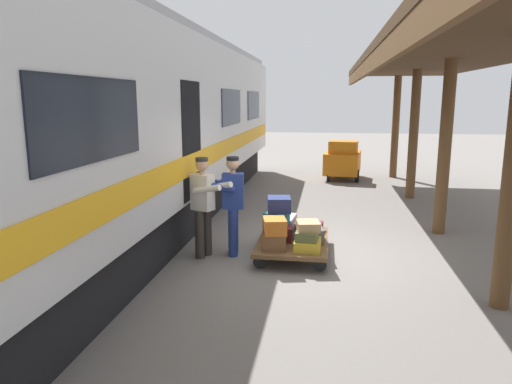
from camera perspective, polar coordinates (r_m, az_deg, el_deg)
The scene contains 18 objects.
ground_plane at distance 8.34m, azimuth 7.12°, elevation -7.50°, with size 60.00×60.00×0.00m, color slate.
platform_canopy at distance 8.23m, azimuth 24.92°, elevation 14.51°, with size 3.20×18.23×3.56m.
train_car at distance 8.79m, azimuth -17.24°, elevation 6.79°, with size 3.02×19.75×4.00m.
luggage_cart at distance 8.23m, azimuth 4.47°, elevation -5.99°, with size 1.19×1.82×0.28m.
suitcase_slate_roller at distance 8.17m, azimuth 6.37°, elevation -4.95°, with size 0.45×0.59×0.24m, color #4C515B.
suitcase_yellow_case at distance 7.70m, azimuth 6.22°, elevation -6.27°, with size 0.42×0.53×0.16m, color gold.
suitcase_burgundy_valise at distance 8.66m, azimuth 6.50°, elevation -4.28°, with size 0.41×0.48×0.17m, color maroon.
suitcase_maroon_trunk at distance 8.20m, azimuth 2.61°, elevation -4.82°, with size 0.49×0.52×0.25m, color maroon.
suitcase_gray_aluminum at distance 8.68m, azimuth 2.96°, elevation -3.81°, with size 0.51×0.61×0.28m, color #9EA0A5.
suitcase_brown_leather at distance 7.72m, azimuth 2.23°, elevation -5.80°, with size 0.38×0.50×0.26m, color brown.
suitcase_teal_softside at distance 8.17m, azimuth 2.49°, elevation -3.17°, with size 0.37×0.39×0.23m, color #1E666B.
suitcase_navy_fabric at distance 8.13m, azimuth 2.79°, elevation -1.50°, with size 0.39×0.43×0.25m, color navy.
suitcase_olive_duffel at distance 7.69m, azimuth 6.21°, elevation -5.08°, with size 0.34×0.53×0.15m, color brown.
suitcase_orange_carryall at distance 7.62m, azimuth 2.25°, elevation -4.08°, with size 0.35×0.44×0.24m, color #CC6B23.
suitcase_tan_vintage at distance 7.65m, azimuth 6.28°, elevation -4.04°, with size 0.35×0.40×0.14m, color tan.
porter_in_overalls at distance 8.07m, azimuth -2.91°, elevation -1.23°, with size 0.70×0.49×1.70m.
porter_by_door at distance 7.99m, azimuth -6.31°, elevation -1.42°, with size 0.74×0.60×1.70m.
baggage_tug at distance 16.07m, azimuth 10.38°, elevation 3.75°, with size 1.30×1.82×1.30m.
Camera 1 is at (-0.15, 7.90, 2.66)m, focal length 33.27 mm.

